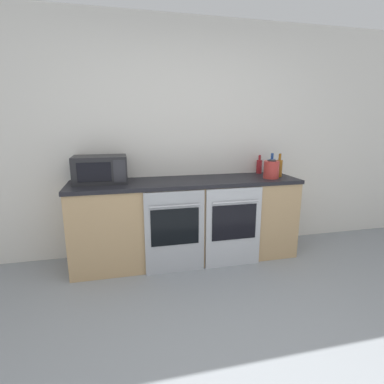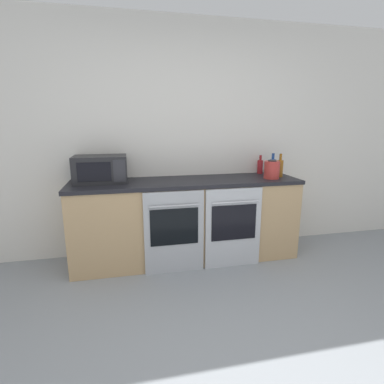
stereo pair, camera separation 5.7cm
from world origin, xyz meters
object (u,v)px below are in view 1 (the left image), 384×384
kettle (271,169)px  microwave (100,169)px  oven_right (234,227)px  bottle_blue (272,166)px  oven_left (175,232)px  bottle_red (259,166)px  bottle_amber (279,168)px

kettle → microwave: bearing=174.4°
oven_right → bottle_blue: 0.93m
microwave → oven_left: bearing=-29.4°
oven_left → kettle: (1.12, 0.21, 0.56)m
oven_right → microwave: bearing=163.4°
oven_right → bottle_blue: bottle_blue is taller
bottle_red → kettle: (-0.02, -0.33, 0.01)m
microwave → bottle_blue: bearing=0.6°
microwave → kettle: size_ratio=2.60×
oven_right → bottle_red: bottle_red is taller
bottle_blue → kettle: size_ratio=1.26×
oven_right → kettle: bearing=22.7°
oven_left → microwave: size_ratio=1.61×
oven_left → bottle_amber: bottle_amber is taller
bottle_red → bottle_amber: bearing=-65.5°
oven_left → bottle_blue: bearing=18.4°
oven_right → bottle_red: bearing=46.2°
oven_right → oven_left: bearing=180.0°
oven_left → bottle_amber: size_ratio=3.24×
oven_right → kettle: 0.78m
microwave → bottle_blue: 1.92m
bottle_amber → bottle_blue: 0.13m
bottle_red → oven_left: bearing=-154.5°
bottle_amber → bottle_blue: bearing=101.5°
oven_left → bottle_red: (1.14, 0.54, 0.55)m
bottle_amber → kettle: bearing=-152.6°
bottle_red → bottle_blue: 0.16m
bottle_amber → bottle_blue: bottle_amber is taller
oven_right → kettle: (0.50, 0.21, 0.56)m
oven_right → bottle_amber: (0.64, 0.28, 0.56)m
bottle_amber → microwave: bearing=176.8°
oven_left → microwave: (-0.69, 0.39, 0.60)m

